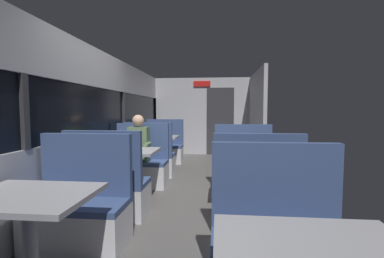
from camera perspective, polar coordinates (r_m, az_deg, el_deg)
name	(u,v)px	position (r m, az deg, el deg)	size (l,w,h in m)	color
ground_plane	(186,201)	(4.11, -1.35, -15.13)	(3.30, 9.20, 0.02)	#514F4C
carriage_window_panel_left	(90,126)	(4.30, -20.94, 0.70)	(0.09, 8.48, 2.30)	#B2B2B7
carriage_end_bulkhead	(204,117)	(8.06, 2.56, 2.64)	(2.90, 0.11, 2.30)	#B2B2B7
carriage_aisle_panel_right	(257,118)	(6.93, 13.65, 2.39)	(0.08, 2.40, 2.30)	#B2B2B7
dining_table_near_window	(29,207)	(2.33, -31.52, -14.10)	(0.90, 0.70, 0.74)	#9E9EA3
bench_near_window_facing_entry	(80,212)	(2.99, -22.88, -16.10)	(0.95, 0.50, 1.10)	silver
dining_table_mid_window	(127,157)	(4.16, -13.71, -5.74)	(0.90, 0.70, 0.74)	#9E9EA3
bench_mid_window_facing_end	(109,191)	(3.60, -17.35, -12.47)	(0.95, 0.50, 1.10)	silver
bench_mid_window_facing_entry	(141,167)	(4.88, -10.93, -7.98)	(0.95, 0.50, 1.10)	silver
dining_table_far_window	(158,141)	(6.18, -7.29, -2.47)	(0.90, 0.70, 0.74)	#9E9EA3
bench_far_window_facing_end	(151,160)	(5.55, -8.85, -6.47)	(0.95, 0.50, 1.10)	silver
bench_far_window_facing_entry	(164,149)	(6.90, -5.98, -4.38)	(0.95, 0.50, 1.10)	silver
bench_front_aisle_facing_entry	(278,254)	(2.16, 17.99, -24.08)	(0.95, 0.50, 1.10)	silver
dining_table_rear_aisle	(249,161)	(3.77, 12.05, -6.75)	(0.90, 0.70, 0.74)	#9E9EA3
bench_rear_aisle_facing_end	(256,201)	(3.17, 13.47, -14.66)	(0.95, 0.50, 1.10)	silver
bench_rear_aisle_facing_entry	(244,172)	(4.51, 10.95, -8.97)	(0.95, 0.50, 1.10)	silver
seated_passenger	(139,156)	(4.77, -11.21, -5.70)	(0.47, 0.55, 1.26)	#26262D
coffee_cup_primary	(159,134)	(6.25, -7.16, -1.05)	(0.07, 0.07, 0.09)	white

